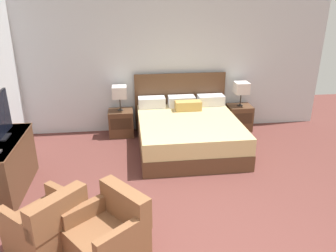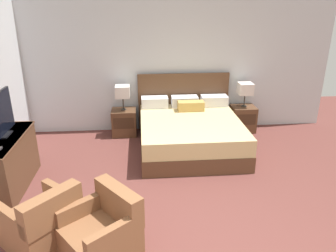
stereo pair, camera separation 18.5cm
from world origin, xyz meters
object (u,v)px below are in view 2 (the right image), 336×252
at_px(table_lamp_right, 245,89).
at_px(tv, 0,116).
at_px(nightstand_right, 243,119).
at_px(nightstand_left, 124,122).
at_px(table_lamp_left, 123,92).
at_px(bed, 190,131).
at_px(armchair_by_window, 43,224).
at_px(dresser, 6,163).
at_px(armchair_companion, 103,234).

bearing_deg(table_lamp_right, tv, -156.45).
bearing_deg(nightstand_right, nightstand_left, 180.00).
height_order(table_lamp_left, table_lamp_right, same).
relative_size(bed, nightstand_right, 3.86).
relative_size(table_lamp_left, armchair_by_window, 0.51).
height_order(nightstand_right, armchair_by_window, armchair_by_window).
bearing_deg(dresser, nightstand_left, 49.21).
bearing_deg(table_lamp_left, tv, -132.26).
bearing_deg(table_lamp_right, nightstand_right, -90.00).
bearing_deg(dresser, table_lamp_left, 49.24).
height_order(nightstand_right, tv, tv).
bearing_deg(table_lamp_left, bed, -30.46).
xyz_separation_m(bed, table_lamp_left, (-1.22, 0.72, 0.58)).
bearing_deg(armchair_companion, bed, 63.49).
bearing_deg(table_lamp_right, dresser, -155.30).
relative_size(armchair_by_window, armchair_companion, 1.01).
height_order(bed, tv, tv).
xyz_separation_m(tv, armchair_companion, (1.51, -1.60, -0.80)).
bearing_deg(nightstand_left, bed, -30.41).
bearing_deg(tv, bed, 20.29).
relative_size(tv, armchair_companion, 0.88).
relative_size(table_lamp_right, armchair_by_window, 0.51).
xyz_separation_m(nightstand_right, table_lamp_right, (0.00, 0.00, 0.63)).
relative_size(nightstand_right, table_lamp_right, 1.07).
relative_size(nightstand_left, table_lamp_left, 1.07).
distance_m(bed, table_lamp_left, 1.53).
height_order(nightstand_right, table_lamp_right, table_lamp_right).
xyz_separation_m(table_lamp_right, armchair_by_window, (-3.22, -3.14, -0.61)).
bearing_deg(armchair_companion, table_lamp_left, 88.34).
distance_m(nightstand_left, armchair_companion, 3.37).
distance_m(dresser, armchair_by_window, 1.53).
xyz_separation_m(nightstand_left, armchair_companion, (-0.10, -3.37, 0.02)).
relative_size(nightstand_right, dresser, 0.39).
distance_m(table_lamp_left, armchair_companion, 3.43).
distance_m(bed, nightstand_left, 1.42).
height_order(tv, armchair_by_window, tv).
xyz_separation_m(table_lamp_left, armchair_companion, (-0.10, -3.37, -0.61)).
bearing_deg(armchair_by_window, bed, 50.48).
height_order(table_lamp_right, armchair_by_window, table_lamp_right).
xyz_separation_m(nightstand_right, dresser, (-4.06, -1.86, 0.14)).
relative_size(nightstand_left, nightstand_right, 1.00).
relative_size(nightstand_left, table_lamp_right, 1.07).
xyz_separation_m(dresser, armchair_companion, (1.51, -1.51, -0.12)).
bearing_deg(armchair_by_window, armchair_companion, -18.93).
xyz_separation_m(table_lamp_left, table_lamp_right, (2.45, 0.00, 0.00)).
relative_size(table_lamp_left, tv, 0.58).
xyz_separation_m(bed, nightstand_right, (1.22, 0.72, -0.05)).
bearing_deg(nightstand_left, armchair_by_window, -103.81).
xyz_separation_m(nightstand_right, tv, (-4.05, -1.77, 0.82)).
height_order(table_lamp_right, tv, tv).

